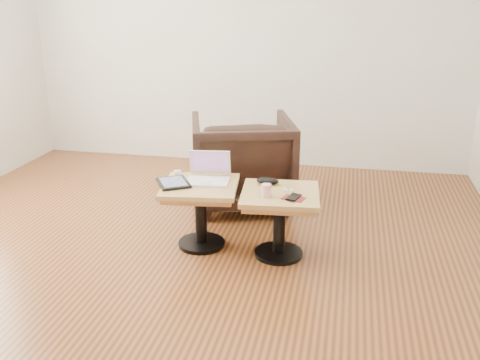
% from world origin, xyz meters
% --- Properties ---
extents(room_shell, '(4.52, 4.52, 2.71)m').
position_xyz_m(room_shell, '(0.00, 0.00, 1.35)').
color(room_shell, '#472817').
rests_on(room_shell, ground).
extents(side_table_left, '(0.57, 0.57, 0.46)m').
position_xyz_m(side_table_left, '(0.09, 0.21, 0.35)').
color(side_table_left, black).
rests_on(side_table_left, ground).
extents(side_table_right, '(0.55, 0.55, 0.46)m').
position_xyz_m(side_table_right, '(0.65, 0.16, 0.35)').
color(side_table_right, black).
rests_on(side_table_right, ground).
extents(laptop, '(0.32, 0.30, 0.20)m').
position_xyz_m(laptop, '(0.13, 0.29, 0.50)').
color(laptop, white).
rests_on(laptop, side_table_left).
extents(tablet, '(0.30, 0.32, 0.02)m').
position_xyz_m(tablet, '(-0.09, 0.17, 0.47)').
color(tablet, black).
rests_on(tablet, side_table_left).
extents(charging_adapter, '(0.06, 0.06, 0.03)m').
position_xyz_m(charging_adapter, '(-0.13, 0.38, 0.47)').
color(charging_adapter, white).
rests_on(charging_adapter, side_table_left).
extents(glasses_case, '(0.16, 0.08, 0.05)m').
position_xyz_m(glasses_case, '(0.54, 0.30, 0.48)').
color(glasses_case, black).
rests_on(glasses_case, side_table_right).
extents(striped_cup, '(0.07, 0.07, 0.08)m').
position_xyz_m(striped_cup, '(0.57, 0.07, 0.50)').
color(striped_cup, '#E1586F').
rests_on(striped_cup, side_table_right).
extents(earbuds_tangle, '(0.08, 0.05, 0.02)m').
position_xyz_m(earbuds_tangle, '(0.70, 0.20, 0.47)').
color(earbuds_tangle, white).
rests_on(earbuds_tangle, side_table_right).
extents(phone_on_sleeve, '(0.16, 0.13, 0.02)m').
position_xyz_m(phone_on_sleeve, '(0.75, 0.06, 0.47)').
color(phone_on_sleeve, maroon).
rests_on(phone_on_sleeve, side_table_right).
extents(armchair, '(1.01, 1.03, 0.76)m').
position_xyz_m(armchair, '(0.21, 1.05, 0.38)').
color(armchair, black).
rests_on(armchair, ground).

